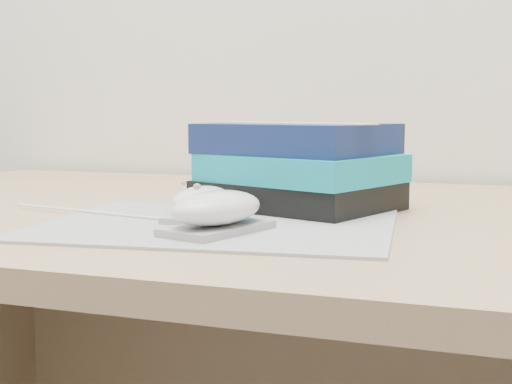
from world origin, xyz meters
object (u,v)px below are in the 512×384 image
(mouse_front, at_px, (217,211))
(pouch, at_px, (266,160))
(book_stack, at_px, (299,167))
(mouse_rear, at_px, (202,203))
(desk, at_px, (363,378))

(mouse_front, relative_size, pouch, 1.04)
(pouch, bearing_deg, book_stack, -56.88)
(mouse_rear, height_order, book_stack, book_stack)
(mouse_front, height_order, book_stack, book_stack)
(mouse_rear, distance_m, mouse_front, 0.09)
(mouse_rear, xyz_separation_m, book_stack, (0.08, 0.13, 0.03))
(book_stack, distance_m, pouch, 0.17)
(mouse_rear, relative_size, mouse_front, 0.79)
(mouse_rear, xyz_separation_m, mouse_front, (0.05, -0.08, 0.00))
(desk, height_order, mouse_front, mouse_front)
(mouse_front, bearing_deg, pouch, 100.87)
(mouse_rear, bearing_deg, desk, 51.74)
(mouse_rear, relative_size, book_stack, 0.38)
(mouse_front, relative_size, book_stack, 0.48)
(mouse_rear, bearing_deg, mouse_front, -56.19)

